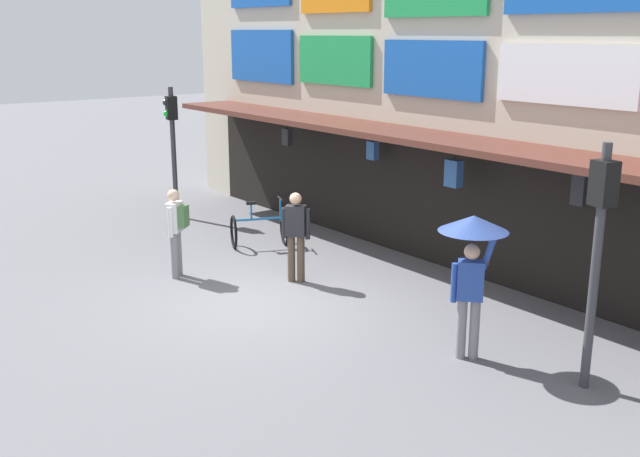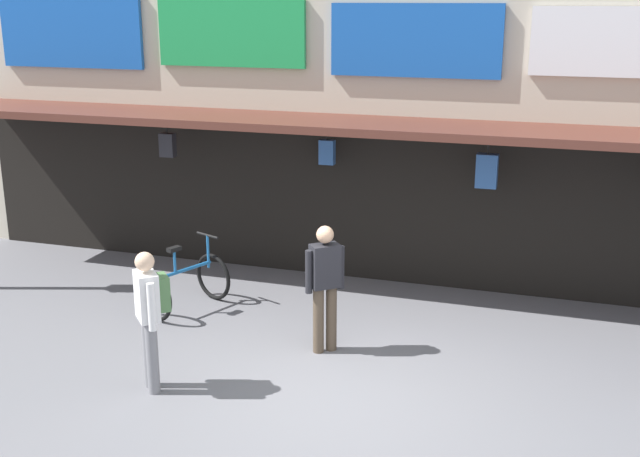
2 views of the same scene
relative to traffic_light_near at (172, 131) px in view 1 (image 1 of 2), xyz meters
The scene contains 8 objects.
ground_plane 6.90m from the traffic_light_near, 14.49° to the right, with size 80.00×80.00×0.00m, color slate.
shopfront 7.23m from the traffic_light_near, 24.70° to the left, with size 18.00×2.60×8.00m.
traffic_light_near is the anchor object (origin of this frame).
traffic_light_far 11.57m from the traffic_light_near, ahead, with size 0.33×0.35×3.20m.
bicycle_parked 3.92m from the traffic_light_near, ahead, with size 1.11×1.35×1.05m.
pedestrian_in_red 4.92m from the traffic_light_near, 26.31° to the right, with size 0.47×0.47×1.68m.
pedestrian_in_green 6.01m from the traffic_light_near, ahead, with size 0.42×0.40×1.68m.
pedestrian_with_umbrella 10.07m from the traffic_light_near, ahead, with size 0.96×0.96×2.08m.
Camera 1 is at (10.16, -6.46, 4.48)m, focal length 41.82 mm.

